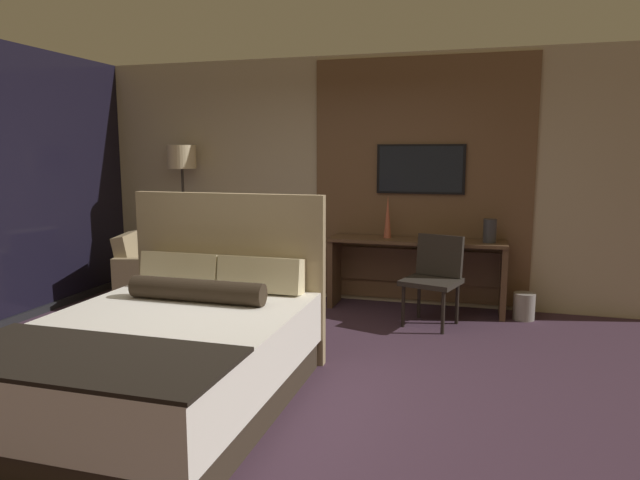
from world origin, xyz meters
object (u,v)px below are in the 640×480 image
desk (416,262)px  desk_chair (435,272)px  armchair_by_window (154,279)px  vase_tall (388,217)px  floor_lamp (182,169)px  waste_bin (524,306)px  tv (420,169)px  vase_short (490,231)px  bed (167,354)px

desk → desk_chair: (0.24, -0.49, -0.00)m
desk_chair → armchair_by_window: (-3.16, -0.09, -0.25)m
vase_tall → floor_lamp: bearing=179.7°
waste_bin → armchair_by_window: bearing=-173.4°
desk → waste_bin: bearing=-5.1°
desk_chair → floor_lamp: (-3.08, 0.49, 0.99)m
tv → vase_short: (0.76, -0.24, -0.63)m
vase_tall → tv: bearing=31.3°
tv → floor_lamp: bearing=-176.3°
tv → vase_tall: (-0.32, -0.20, -0.51)m
desk → vase_tall: 0.59m
bed → armchair_by_window: bearing=123.8°
desk_chair → waste_bin: desk_chair is taller
bed → waste_bin: size_ratio=7.98×
waste_bin → floor_lamp: bearing=178.5°
desk → vase_short: (0.76, -0.06, 0.38)m
armchair_by_window → vase_tall: 2.76m
desk → armchair_by_window: armchair_by_window is taller
floor_lamp → waste_bin: bearing=-1.5°
floor_lamp → vase_tall: bearing=-0.3°
desk → armchair_by_window: 2.99m
armchair_by_window → tv: bearing=-91.8°
bed → desk: bearing=65.1°
desk → armchair_by_window: size_ratio=1.96×
bed → waste_bin: bed is taller
floor_lamp → vase_short: 3.64m
desk → tv: size_ratio=1.97×
armchair_by_window → vase_tall: size_ratio=2.06×
vase_short → waste_bin: size_ratio=0.88×
desk → desk_chair: size_ratio=2.13×
tv → vase_tall: bearing=-148.7°
bed → armchair_by_window: size_ratio=2.30×
bed → floor_lamp: (-1.48, 2.91, 1.16)m
desk → tv: (0.00, 0.18, 1.00)m
tv → floor_lamp: tv is taller
vase_tall → bed: bearing=-109.6°
bed → tv: (1.35, 3.09, 1.18)m
bed → vase_short: (2.11, 2.86, 0.55)m
desk → armchair_by_window: bearing=-168.9°
floor_lamp → vase_short: size_ratio=7.31×
vase_short → waste_bin: vase_short is taller
vase_tall → armchair_by_window: bearing=-167.9°
bed → tv: bearing=66.4°
floor_lamp → waste_bin: 4.20m
tv → desk_chair: size_ratio=1.08×
vase_short → waste_bin: bearing=-6.7°
bed → vase_short: bed is taller
desk_chair → floor_lamp: size_ratio=0.49×
vase_tall → vase_short: vase_tall is taller
tv → desk: bearing=-90.0°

